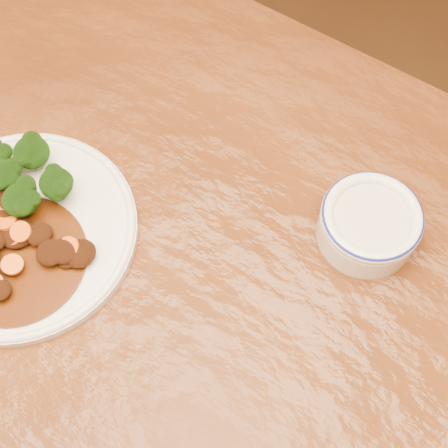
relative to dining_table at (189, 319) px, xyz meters
The scene contains 6 objects.
ground 0.67m from the dining_table, ahead, with size 4.00×4.00×0.00m, color #412010.
dining_table is the anchor object (origin of this frame).
dinner_plate 0.24m from the dining_table, 166.08° to the right, with size 0.29×0.29×0.02m.
broccoli_florets 0.29m from the dining_table, behind, with size 0.15×0.12×0.05m.
mince_stew 0.23m from the dining_table, 159.79° to the right, with size 0.17×0.17×0.03m.
dip_bowl 0.26m from the dining_table, 56.18° to the left, with size 0.12×0.12×0.05m.
Camera 1 is at (0.19, -0.19, 1.44)m, focal length 50.00 mm.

